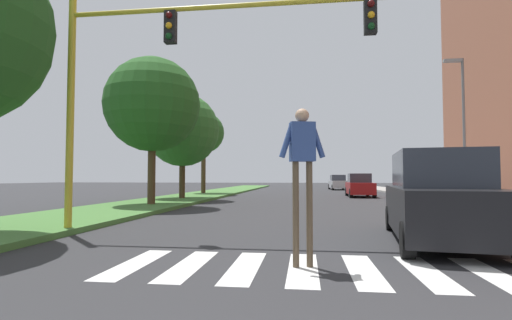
{
  "coord_description": "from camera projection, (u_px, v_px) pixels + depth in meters",
  "views": [
    {
      "loc": [
        -0.41,
        0.18,
        1.4
      ],
      "look_at": [
        -2.06,
        13.0,
        1.99
      ],
      "focal_mm": 26.71,
      "sensor_mm": 36.0,
      "label": 1
    }
  ],
  "objects": [
    {
      "name": "ground_plane",
      "position": [
        310.0,
        195.0,
        29.43
      ],
      "size": [
        140.0,
        140.0,
        0.0
      ],
      "primitive_type": "plane",
      "color": "#2D2D30"
    },
    {
      "name": "tree_mid",
      "position": [
        152.0,
        105.0,
        18.12
      ],
      "size": [
        4.5,
        4.5,
        6.97
      ],
      "color": "#4C3823",
      "rests_on": "median_strip"
    },
    {
      "name": "median_strip",
      "position": [
        202.0,
        195.0,
        28.48
      ],
      "size": [
        4.13,
        64.0,
        0.15
      ],
      "primitive_type": "cube",
      "color": "#477A38",
      "rests_on": "ground_plane"
    },
    {
      "name": "tree_far",
      "position": [
        183.0,
        130.0,
        23.35
      ],
      "size": [
        4.47,
        4.47,
        6.4
      ],
      "color": "#4C3823",
      "rests_on": "median_strip"
    },
    {
      "name": "traffic_light_gantry",
      "position": [
        169.0,
        57.0,
        9.35
      ],
      "size": [
        8.8,
        0.3,
        6.0
      ],
      "color": "gold",
      "rests_on": "median_strip"
    },
    {
      "name": "sidewalk_right",
      "position": [
        432.0,
        196.0,
        26.39
      ],
      "size": [
        3.0,
        64.0,
        0.15
      ],
      "primitive_type": "cube",
      "color": "#9E9991",
      "rests_on": "ground_plane"
    },
    {
      "name": "crosswalk",
      "position": [
        333.0,
        269.0,
        5.76
      ],
      "size": [
        6.75,
        2.2,
        0.01
      ],
      "color": "silver",
      "rests_on": "ground_plane"
    },
    {
      "name": "sedan_midblock",
      "position": [
        360.0,
        186.0,
        27.45
      ],
      "size": [
        1.85,
        4.23,
        1.68
      ],
      "color": "maroon",
      "rests_on": "ground_plane"
    },
    {
      "name": "suv_crossing",
      "position": [
        439.0,
        199.0,
        8.19
      ],
      "size": [
        2.54,
        4.82,
        1.97
      ],
      "color": "black",
      "rests_on": "ground_plane"
    },
    {
      "name": "pedestrian_performer",
      "position": [
        302.0,
        161.0,
        6.0
      ],
      "size": [
        0.74,
        0.33,
        2.49
      ],
      "color": "brown",
      "rests_on": "ground_plane"
    },
    {
      "name": "tree_distant",
      "position": [
        204.0,
        133.0,
        30.85
      ],
      "size": [
        3.33,
        3.33,
        6.55
      ],
      "color": "#4C3823",
      "rests_on": "median_strip"
    },
    {
      "name": "sedan_distant",
      "position": [
        338.0,
        183.0,
        43.19
      ],
      "size": [
        1.98,
        4.47,
        1.69
      ],
      "color": "#B7B7BC",
      "rests_on": "ground_plane"
    },
    {
      "name": "street_lamp_right",
      "position": [
        462.0,
        116.0,
        19.85
      ],
      "size": [
        1.02,
        0.24,
        7.5
      ],
      "color": "slate",
      "rests_on": "sidewalk_right"
    }
  ]
}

